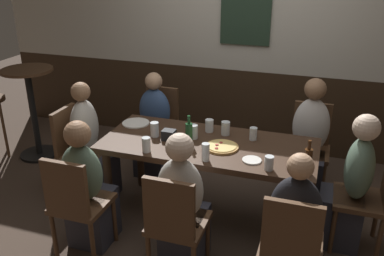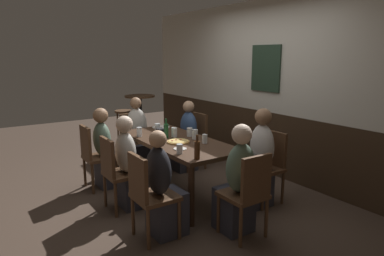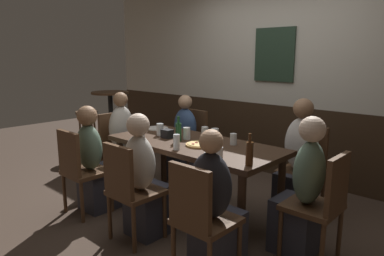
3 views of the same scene
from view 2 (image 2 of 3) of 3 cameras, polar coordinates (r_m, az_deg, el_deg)
ground_plane at (r=4.62m, az=-2.41°, el=-10.88°), size 12.00×12.00×0.00m
wall_back at (r=5.32m, az=12.85°, el=6.41°), size 6.40×0.13×2.60m
dining_table at (r=4.40m, az=-2.49°, el=-2.98°), size 1.81×0.80×0.74m
chair_left_far at (r=5.52m, az=0.44°, el=-1.58°), size 0.40×0.40×0.88m
chair_left_near at (r=4.82m, az=-15.87°, el=-4.08°), size 0.40×0.40×0.88m
chair_head_east at (r=3.45m, az=9.28°, el=-10.26°), size 0.40×0.40×0.88m
chair_right_near at (r=3.42m, az=-7.25°, el=-10.46°), size 0.40×0.40×0.88m
chair_right_far at (r=4.35m, az=12.45°, el=-5.66°), size 0.40×0.40×0.88m
chair_head_west at (r=5.58m, az=-9.60°, el=-1.61°), size 0.40×0.40×0.88m
chair_mid_near at (r=4.10m, az=-12.33°, el=-6.74°), size 0.40×0.40×0.88m
person_left_far at (r=5.44m, az=-1.00°, el=-2.20°), size 0.34×0.37×1.10m
person_left_near at (r=4.88m, az=-14.02°, el=-4.15°), size 0.34×0.37×1.10m
person_head_east at (r=3.57m, az=7.47°, el=-9.66°), size 0.37×0.34×1.14m
person_right_near at (r=3.50m, az=-4.79°, el=-10.55°), size 0.34×0.37×1.09m
person_right_far at (r=4.24m, az=10.94°, el=-5.99°), size 0.34×0.37×1.18m
person_head_west at (r=5.44m, az=-8.88°, el=-2.07°), size 0.37×0.34×1.16m
person_mid_near at (r=4.17m, az=-10.21°, el=-6.72°), size 0.34×0.37×1.12m
pizza at (r=4.24m, az=-2.28°, el=-2.25°), size 0.28×0.28×0.03m
pint_glass_pale at (r=4.41m, az=0.48°, el=-1.13°), size 0.08×0.08×0.12m
pint_glass_amber at (r=3.75m, az=-2.07°, el=-3.58°), size 0.07×0.07×0.11m
beer_glass_half at (r=4.77m, az=-5.74°, el=-0.14°), size 0.07×0.07×0.13m
pint_glass_stout at (r=4.54m, az=-0.40°, el=-0.74°), size 0.07×0.07×0.11m
beer_glass_tall at (r=4.15m, az=-5.75°, el=-1.84°), size 0.06×0.06×0.14m
tumbler_water at (r=4.59m, az=-8.72°, el=-0.69°), size 0.07×0.07×0.12m
tumbler_short at (r=4.52m, az=-2.96°, el=-0.81°), size 0.08×0.08×0.12m
highball_clear at (r=4.19m, az=2.12°, el=-1.89°), size 0.07×0.07×0.11m
beer_bottle_green at (r=4.45m, az=-4.30°, el=-0.42°), size 0.06×0.06×0.25m
beer_bottle_brown at (r=3.55m, az=0.84°, el=-3.59°), size 0.06×0.06×0.26m
plate_white_large at (r=5.12m, az=-5.16°, el=0.16°), size 0.26×0.26×0.01m
plate_white_small at (r=3.93m, az=-1.99°, el=-3.47°), size 0.15×0.15×0.01m
condiment_caddy at (r=4.63m, az=-5.22°, el=-0.63°), size 0.11×0.09×0.09m
side_bar_table at (r=6.60m, az=-8.53°, el=1.62°), size 0.56×0.56×1.05m
bar_stool at (r=6.96m, az=-11.23°, el=1.61°), size 0.34×0.34×0.72m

